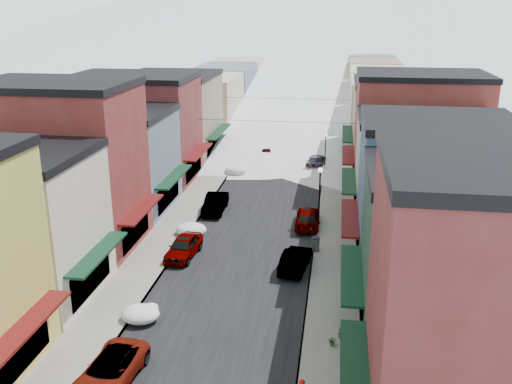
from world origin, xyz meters
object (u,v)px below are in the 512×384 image
(car_silver_sedan, at_px, (184,247))
(car_green_sedan, at_px, (295,260))
(streetlamp_near, at_px, (320,189))
(car_white_suv, at_px, (110,371))
(trash_can, at_px, (315,244))
(car_dark_hatch, at_px, (215,203))

(car_silver_sedan, relative_size, car_green_sedan, 1.01)
(car_green_sedan, relative_size, streetlamp_near, 0.92)
(car_white_suv, height_order, car_green_sedan, car_green_sedan)
(trash_can, bearing_deg, car_dark_hatch, 140.60)
(car_white_suv, height_order, streetlamp_near, streetlamp_near)
(car_silver_sedan, height_order, car_green_sedan, car_silver_sedan)
(streetlamp_near, bearing_deg, car_green_sedan, -98.28)
(car_dark_hatch, xyz_separation_m, trash_can, (9.24, -7.59, -0.09))
(trash_can, distance_m, streetlamp_near, 6.14)
(car_green_sedan, xyz_separation_m, trash_can, (1.26, 3.02, -0.04))
(trash_can, xyz_separation_m, streetlamp_near, (0.00, 5.61, 2.51))
(car_white_suv, relative_size, streetlamp_near, 1.05)
(car_green_sedan, xyz_separation_m, streetlamp_near, (1.26, 8.63, 2.48))
(car_white_suv, bearing_deg, car_green_sedan, 65.25)
(car_silver_sedan, relative_size, trash_can, 4.19)
(car_green_sedan, distance_m, trash_can, 3.27)
(car_white_suv, relative_size, car_silver_sedan, 1.12)
(car_white_suv, distance_m, trash_can, 19.23)
(trash_can, bearing_deg, car_silver_sedan, -167.62)
(car_dark_hatch, xyz_separation_m, streetlamp_near, (9.24, -1.98, 2.43))
(car_white_suv, bearing_deg, trash_can, 66.43)
(car_silver_sedan, distance_m, streetlamp_near, 12.47)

